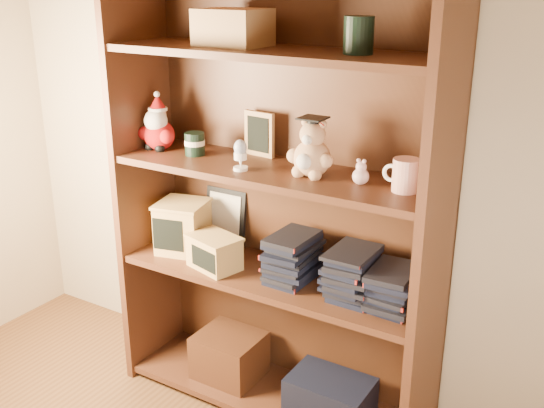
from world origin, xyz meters
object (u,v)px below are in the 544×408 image
Objects in this scene: bookcase at (279,211)px; grad_teddy_bear at (311,153)px; teacher_mug at (405,175)px; treats_box at (183,226)px.

grad_teddy_bear is (0.16, -0.06, 0.25)m from bookcase.
bookcase reaches higher than grad_teddy_bear.
bookcase reaches higher than teacher_mug.
bookcase is 0.30m from grad_teddy_bear.
teacher_mug is (0.48, -0.05, 0.22)m from bookcase.
treats_box is at bearing -179.94° from teacher_mug.
teacher_mug is 0.95m from treats_box.
grad_teddy_bear is 0.68m from treats_box.
teacher_mug is at bearing 0.06° from treats_box.
grad_teddy_bear is at bearing -0.53° from treats_box.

